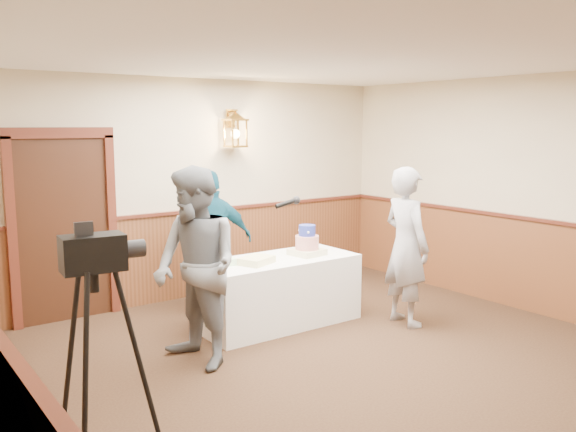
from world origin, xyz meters
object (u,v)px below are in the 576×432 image
Objects in this scene: tv_camera_rig at (99,368)px; interviewer at (196,268)px; display_table at (278,291)px; tiered_cake at (307,243)px; sheet_cake_yellow at (256,260)px; sheet_cake_green at (220,262)px; baker at (406,246)px; assistant_p at (212,241)px.

interviewer is at bearing 47.66° from tv_camera_rig.
interviewer is (-1.28, -0.54, 0.55)m from display_table.
interviewer reaches higher than tv_camera_rig.
sheet_cake_yellow is (-0.71, -0.03, -0.10)m from tiered_cake.
sheet_cake_green is (-0.67, 0.10, 0.41)m from display_table.
baker is 1.04× the size of assistant_p.
interviewer is at bearing 89.65° from baker.
tiered_cake reaches higher than display_table.
baker reaches higher than sheet_cake_green.
baker is (2.44, -0.29, -0.04)m from interviewer.
tiered_cake reaches higher than sheet_cake_green.
baker is at bearing 18.94° from tv_camera_rig.
tv_camera_rig is at bearing -143.81° from sheet_cake_yellow.
tv_camera_rig is at bearing 110.09° from baker.
sheet_cake_green is 0.90m from interviewer.
display_table is at bearing 60.79° from baker.
display_table is 4.82× the size of tiered_cake.
display_table is 1.52m from baker.
tv_camera_rig is at bearing -136.40° from sheet_cake_green.
interviewer reaches higher than display_table.
assistant_p is at bearing 111.85° from display_table.
tiered_cake reaches higher than sheet_cake_yellow.
sheet_cake_yellow is at bearing -177.35° from tiered_cake.
sheet_cake_yellow reaches higher than display_table.
assistant_p is 1.09× the size of tv_camera_rig.
tiered_cake is at bearing 99.66° from interviewer.
sheet_cake_green is at bearing 129.39° from interviewer.
sheet_cake_green is 0.18× the size of assistant_p.
interviewer is 1.05× the size of baker.
display_table is 0.64m from tiered_cake.
interviewer is (-0.61, -0.64, 0.14)m from sheet_cake_green.
sheet_cake_yellow is at bearing -28.52° from sheet_cake_green.
tv_camera_rig is at bearing -150.40° from tiered_cake.
sheet_cake_green is at bearing 48.95° from tv_camera_rig.
tv_camera_rig is (-3.77, -0.91, -0.19)m from baker.
display_table is at bearing 123.74° from assistant_p.
tiered_cake is 1.25× the size of sheet_cake_green.
assistant_p reaches higher than tv_camera_rig.
tv_camera_rig reaches higher than sheet_cake_yellow.
assistant_p is (-1.51, 1.70, -0.04)m from baker.
sheet_cake_green is at bearing 171.89° from tiered_cake.
baker is at bearing -45.10° from tiered_cake.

